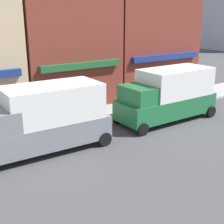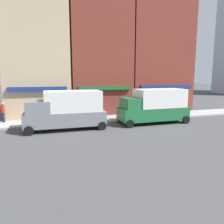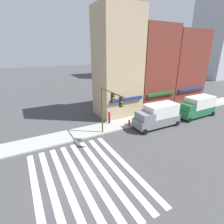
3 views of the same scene
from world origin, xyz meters
TOP-DOWN VIEW (x-y plane):
  - storefront_row at (16.32, 11.50)m, footprint 20.36×5.30m
  - box_truck_grey at (11.67, 4.70)m, footprint 6.25×2.42m
  - box_truck_green at (19.40, 4.70)m, footprint 6.22×2.42m
  - pedestrian_red_jacket at (6.58, 8.41)m, footprint 0.32×0.32m
  - fire_hydrant at (8.45, 6.40)m, footprint 0.24×0.24m

SIDE VIEW (x-z plane):
  - fire_hydrant at x=8.45m, z-range 0.19..1.03m
  - pedestrian_red_jacket at x=6.58m, z-range 0.19..1.96m
  - box_truck_grey at x=11.67m, z-range 0.07..3.11m
  - box_truck_green at x=19.40m, z-range 0.07..3.11m
  - storefront_row at x=16.32m, z-range -0.73..14.45m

